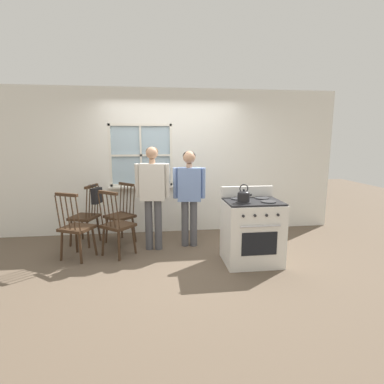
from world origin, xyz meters
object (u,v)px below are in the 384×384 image
kettle (244,196)px  handbag (97,195)px  chair_by_window (85,217)px  person_elderly_left (153,189)px  chair_near_stove (76,228)px  chair_near_wall (121,216)px  stove (252,231)px  person_teen_center (189,189)px  potted_plant (153,182)px  chair_center_cluster (117,226)px

kettle → handbag: 2.47m
chair_by_window → person_elderly_left: person_elderly_left is taller
chair_by_window → chair_near_stove: (0.01, -0.66, 0.00)m
chair_by_window → chair_near_wall: same height
stove → chair_near_stove: bearing=169.8°
person_elderly_left → handbag: 1.00m
chair_by_window → kettle: kettle is taller
person_teen_center → potted_plant: size_ratio=5.29×
chair_center_cluster → person_elderly_left: size_ratio=0.62×
chair_near_wall → stove: stove is taller
chair_by_window → stove: (2.57, -1.12, 0.00)m
chair_center_cluster → stove: 2.04m
chair_near_stove → person_teen_center: bearing=-142.2°
stove → kettle: size_ratio=4.39×
chair_near_stove → stove: stove is taller
kettle → potted_plant: (-1.23, 1.71, -0.04)m
chair_by_window → person_elderly_left: bearing=89.8°
chair_near_stove → person_teen_center: size_ratio=0.65×
person_elderly_left → person_teen_center: person_elderly_left is taller
chair_near_stove → potted_plant: potted_plant is taller
stove → handbag: (-2.34, 1.04, 0.39)m
chair_center_cluster → person_teen_center: bearing=-126.7°
chair_center_cluster → person_elderly_left: 0.79m
chair_center_cluster → person_elderly_left: person_elderly_left is taller
chair_near_wall → chair_near_stove: bearing=-85.8°
person_elderly_left → chair_near_stove: bearing=-162.0°
chair_center_cluster → stove: size_ratio=0.95×
potted_plant → handbag: bearing=-150.2°
stove → potted_plant: (-1.41, 1.58, 0.51)m
chair_near_stove → potted_plant: 1.68m
chair_center_cluster → person_teen_center: (1.15, 0.27, 0.50)m
handbag → person_teen_center: bearing=-9.1°
chair_near_wall → handbag: 0.54m
potted_plant → stove: bearing=-48.2°
chair_near_stove → handbag: 0.73m
chair_near_wall → kettle: kettle is taller
kettle → chair_by_window: bearing=152.4°
stove → chair_by_window: bearing=156.5°
stove → chair_center_cluster: bearing=165.2°
chair_center_cluster → person_teen_center: person_teen_center is taller
person_elderly_left → person_teen_center: size_ratio=1.04×
chair_near_stove → handbag: (0.21, 0.58, 0.39)m
person_elderly_left → person_teen_center: (0.60, 0.09, -0.03)m
person_elderly_left → handbag: size_ratio=5.43×
kettle → handbag: bearing=151.6°
chair_by_window → person_teen_center: bearing=99.0°
person_teen_center → handbag: size_ratio=5.20×
chair_by_window → person_elderly_left: size_ratio=0.62×
chair_by_window → kettle: bearing=81.8°
chair_near_stove → kettle: bearing=-167.1°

